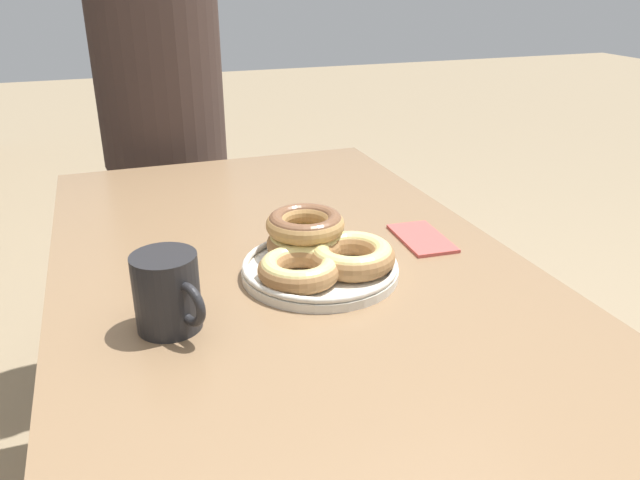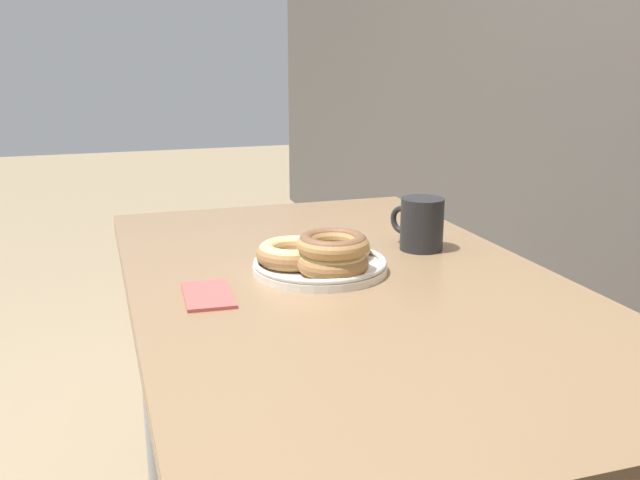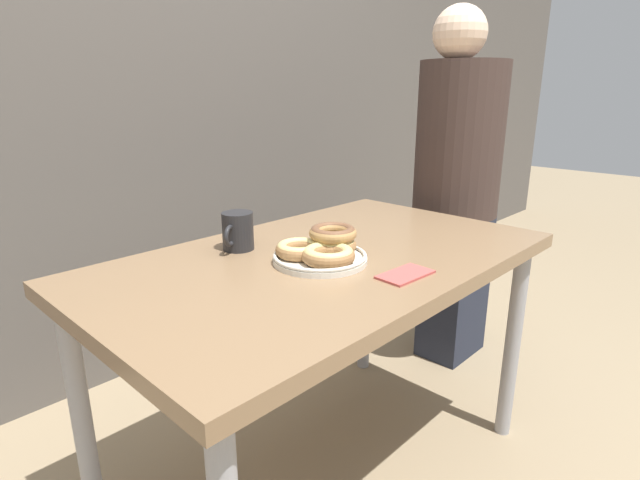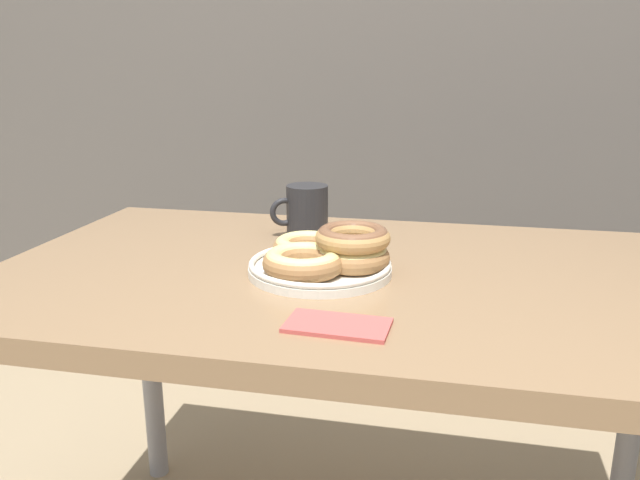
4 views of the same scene
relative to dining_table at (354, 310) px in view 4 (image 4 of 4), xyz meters
name	(u,v)px [view 4 (image 4 of 4)]	position (x,y,z in m)	size (l,w,h in m)	color
dining_table	(354,310)	(0.00, 0.00, 0.00)	(1.27, 0.75, 0.72)	#846647
donut_plate	(325,255)	(-0.05, -0.03, 0.11)	(0.26, 0.26, 0.08)	silver
coffee_mug	(306,210)	(-0.14, 0.21, 0.13)	(0.12, 0.09, 0.11)	#232326
napkin	(338,325)	(0.02, -0.25, 0.08)	(0.15, 0.09, 0.01)	#BC4C47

